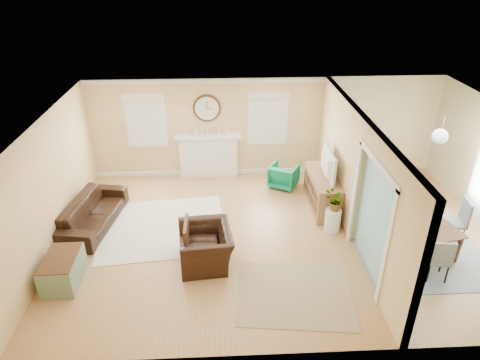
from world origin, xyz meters
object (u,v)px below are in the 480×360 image
credenza (322,191)px  dining_table (415,229)px  green_chair (284,176)px  eames_chair (206,246)px  sofa (93,213)px

credenza → dining_table: 2.18m
green_chair → dining_table: bearing=161.0°
green_chair → credenza: size_ratio=0.41×
eames_chair → credenza: (2.66, 1.94, 0.04)m
sofa → green_chair: size_ratio=3.18×
green_chair → credenza: credenza is taller
sofa → eames_chair: bearing=-110.6°
credenza → dining_table: (1.58, -1.50, -0.09)m
sofa → dining_table: (6.72, -0.97, 0.00)m
eames_chair → dining_table: 4.26m
eames_chair → sofa: bearing=-125.6°
credenza → dining_table: bearing=-43.5°
green_chair → dining_table: size_ratio=0.37×
eames_chair → credenza: bearing=120.1°
credenza → sofa: bearing=-174.1°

